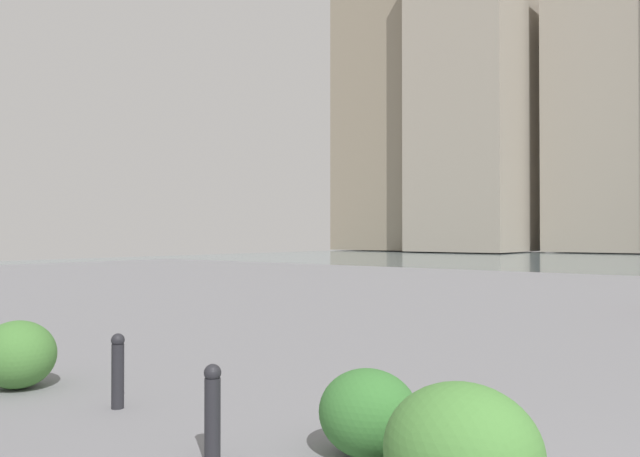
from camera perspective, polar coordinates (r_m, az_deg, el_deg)
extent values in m
cube|color=#9E9384|center=(73.37, 25.54, 9.29)|extent=(11.97, 10.43, 28.63)
cube|color=#9E9384|center=(71.96, 14.26, 10.56)|extent=(10.94, 13.58, 31.38)
cube|color=gray|center=(79.38, 7.46, 11.69)|extent=(12.02, 13.27, 37.39)
cylinder|color=#232328|center=(4.83, -9.97, -17.13)|extent=(0.12, 0.12, 0.62)
sphere|color=#232328|center=(4.74, -9.97, -13.07)|extent=(0.13, 0.13, 0.13)
cylinder|color=#232328|center=(6.43, -18.30, -12.92)|extent=(0.12, 0.12, 0.62)
sphere|color=#232328|center=(6.37, -18.29, -9.83)|extent=(0.13, 0.13, 0.13)
ellipsoid|color=#477F38|center=(3.92, 13.07, -19.61)|extent=(0.95, 0.86, 0.81)
ellipsoid|color=#387533|center=(4.86, 4.51, -16.74)|extent=(0.78, 0.70, 0.66)
ellipsoid|color=#477F38|center=(7.64, -26.31, -10.46)|extent=(0.87, 0.79, 0.74)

